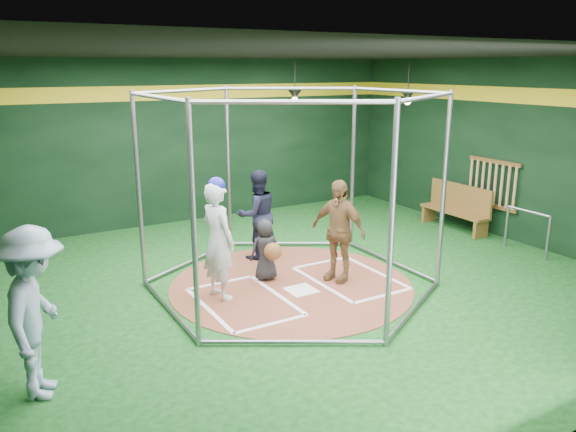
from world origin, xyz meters
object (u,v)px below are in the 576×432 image
umpire (257,214)px  visitor_leopard (338,230)px  batter_figure (218,239)px  dugout_bench (457,206)px

umpire → visitor_leopard: bearing=110.6°
batter_figure → visitor_leopard: 1.94m
visitor_leopard → dugout_bench: bearing=83.9°
batter_figure → umpire: size_ratio=1.14×
dugout_bench → umpire: bearing=174.5°
umpire → dugout_bench: (4.49, -0.43, -0.32)m
batter_figure → umpire: batter_figure is taller
umpire → batter_figure: bearing=45.1°
visitor_leopard → dugout_bench: (3.87, 1.17, -0.34)m
umpire → dugout_bench: umpire is taller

